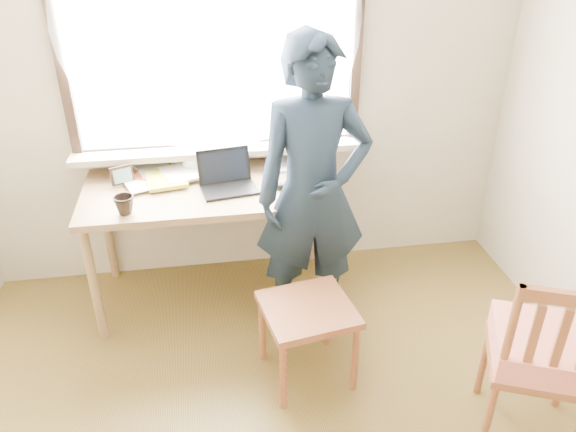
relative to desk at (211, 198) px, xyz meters
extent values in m
cube|color=#BFB399|center=(0.28, 0.37, 0.57)|extent=(3.50, 0.02, 2.60)
cube|color=white|center=(0.08, 0.35, 0.87)|extent=(1.70, 0.01, 1.30)
cube|color=black|center=(0.08, 0.34, 0.19)|extent=(1.82, 0.06, 0.06)
cube|color=black|center=(-0.80, 0.34, 0.87)|extent=(0.06, 0.06, 1.30)
cube|color=black|center=(0.96, 0.34, 0.87)|extent=(0.06, 0.06, 1.30)
cube|color=#BFB399|center=(0.08, 0.27, 0.20)|extent=(1.85, 0.20, 0.04)
cube|color=white|center=(0.08, 0.28, 0.97)|extent=(1.95, 0.02, 1.65)
cube|color=olive|center=(0.00, 0.00, 0.06)|extent=(1.52, 0.76, 0.04)
cylinder|color=olive|center=(-0.70, -0.33, -0.34)|extent=(0.05, 0.05, 0.77)
cylinder|color=olive|center=(-0.70, 0.33, -0.34)|extent=(0.05, 0.05, 0.77)
cylinder|color=olive|center=(0.70, -0.33, -0.34)|extent=(0.05, 0.05, 0.77)
cylinder|color=olive|center=(0.70, 0.33, -0.34)|extent=(0.05, 0.05, 0.77)
cube|color=black|center=(0.11, -0.08, 0.09)|extent=(0.35, 0.27, 0.02)
cube|color=black|center=(0.09, 0.03, 0.20)|extent=(0.33, 0.12, 0.21)
cube|color=black|center=(0.09, 0.03, 0.20)|extent=(0.29, 0.10, 0.17)
cube|color=black|center=(0.11, -0.09, 0.10)|extent=(0.30, 0.18, 0.00)
imported|color=white|center=(-0.10, 0.23, 0.13)|extent=(0.17, 0.17, 0.10)
imported|color=black|center=(-0.47, -0.27, 0.14)|extent=(0.12, 0.12, 0.11)
ellipsoid|color=black|center=(0.42, -0.10, 0.10)|extent=(0.09, 0.06, 0.04)
cube|color=white|center=(-0.26, 0.22, 0.09)|extent=(0.33, 0.35, 0.01)
cube|color=white|center=(-0.19, 0.14, 0.10)|extent=(0.30, 0.31, 0.02)
cube|color=white|center=(-0.12, 0.15, 0.10)|extent=(0.36, 0.34, 0.01)
cube|color=white|center=(-0.26, 0.08, 0.11)|extent=(0.29, 0.31, 0.02)
cube|color=#99311C|center=(0.02, 0.14, 0.11)|extent=(0.33, 0.37, 0.01)
cube|color=white|center=(-0.16, 0.29, 0.11)|extent=(0.36, 0.34, 0.02)
cube|color=teal|center=(-0.07, 0.09, 0.12)|extent=(0.19, 0.30, 0.02)
imported|color=white|center=(-0.45, 0.24, 0.10)|extent=(0.29, 0.33, 0.03)
imported|color=white|center=(0.45, 0.23, 0.09)|extent=(0.21, 0.26, 0.02)
cube|color=black|center=(-0.52, 0.10, 0.14)|extent=(0.13, 0.07, 0.11)
cube|color=#457B37|center=(-0.52, 0.10, 0.14)|extent=(0.10, 0.05, 0.08)
cube|color=brown|center=(0.45, -0.81, -0.28)|extent=(0.53, 0.51, 0.04)
cylinder|color=brown|center=(0.29, -1.03, -0.51)|extent=(0.04, 0.04, 0.43)
cylinder|color=brown|center=(0.23, -0.66, -0.51)|extent=(0.04, 0.04, 0.43)
cylinder|color=brown|center=(0.68, -0.96, -0.51)|extent=(0.04, 0.04, 0.43)
cylinder|color=brown|center=(0.62, -0.59, -0.51)|extent=(0.04, 0.04, 0.43)
cube|color=brown|center=(1.45, -1.34, -0.28)|extent=(0.59, 0.58, 0.04)
cylinder|color=brown|center=(1.71, -1.25, -0.52)|extent=(0.04, 0.04, 0.42)
cylinder|color=brown|center=(1.34, -1.09, -0.52)|extent=(0.04, 0.04, 0.42)
cylinder|color=brown|center=(1.20, -1.44, -0.52)|extent=(0.04, 0.04, 0.42)
cylinder|color=brown|center=(1.19, -1.45, 0.00)|extent=(0.04, 0.04, 0.52)
cube|color=brown|center=(1.38, -1.52, 0.22)|extent=(0.40, 0.19, 0.06)
cube|color=brown|center=(1.38, -1.52, -0.03)|extent=(0.04, 0.03, 0.41)
cube|color=brown|center=(1.28, -1.48, -0.03)|extent=(0.04, 0.03, 0.41)
cube|color=red|center=(1.45, -1.34, -0.20)|extent=(0.57, 0.57, 0.13)
imported|color=#14202E|center=(0.57, -0.34, 0.16)|extent=(0.65, 0.43, 1.78)
camera|label=1|loc=(-0.01, -3.08, 1.60)|focal=35.00mm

